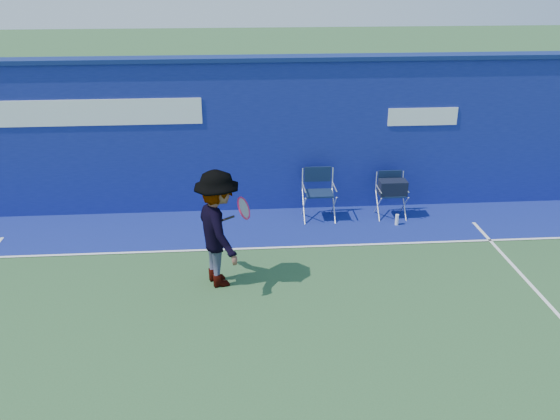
{
  "coord_description": "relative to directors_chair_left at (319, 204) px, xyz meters",
  "views": [
    {
      "loc": [
        -0.1,
        -6.28,
        4.79
      ],
      "look_at": [
        0.57,
        2.6,
        1.0
      ],
      "focal_mm": 38.0,
      "sensor_mm": 36.0,
      "label": 1
    }
  ],
  "objects": [
    {
      "name": "ground",
      "position": [
        -1.49,
        -4.45,
        -0.32
      ],
      "size": [
        80.0,
        80.0,
        0.0
      ],
      "primitive_type": "plane",
      "color": "#2D532C",
      "rests_on": "ground"
    },
    {
      "name": "directors_chair_left",
      "position": [
        0.0,
        0.0,
        0.0
      ],
      "size": [
        0.6,
        0.54,
        1.01
      ],
      "color": "silver",
      "rests_on": "ground"
    },
    {
      "name": "stadium_wall",
      "position": [
        -1.49,
        0.75,
        1.23
      ],
      "size": [
        24.0,
        0.5,
        3.08
      ],
      "color": "navy",
      "rests_on": "ground"
    },
    {
      "name": "directors_chair_right",
      "position": [
        1.46,
        -0.01,
        0.06
      ],
      "size": [
        0.54,
        0.48,
        0.9
      ],
      "color": "silver",
      "rests_on": "ground"
    },
    {
      "name": "court_lines",
      "position": [
        -1.49,
        -3.85,
        -0.3
      ],
      "size": [
        24.0,
        12.0,
        0.01
      ],
      "color": "white",
      "rests_on": "out_of_bounds_strip"
    },
    {
      "name": "out_of_bounds_strip",
      "position": [
        -1.49,
        -0.35,
        -0.31
      ],
      "size": [
        24.0,
        1.8,
        0.01
      ],
      "primitive_type": "cube",
      "color": "navy",
      "rests_on": "ground"
    },
    {
      "name": "tennis_player",
      "position": [
        -1.91,
        -2.39,
        0.63
      ],
      "size": [
        1.08,
        1.39,
        1.89
      ],
      "color": "#EA4738",
      "rests_on": "ground"
    },
    {
      "name": "water_bottle",
      "position": [
        1.48,
        -0.43,
        -0.21
      ],
      "size": [
        0.07,
        0.07,
        0.22
      ],
      "primitive_type": "cylinder",
      "color": "white",
      "rests_on": "ground"
    }
  ]
}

